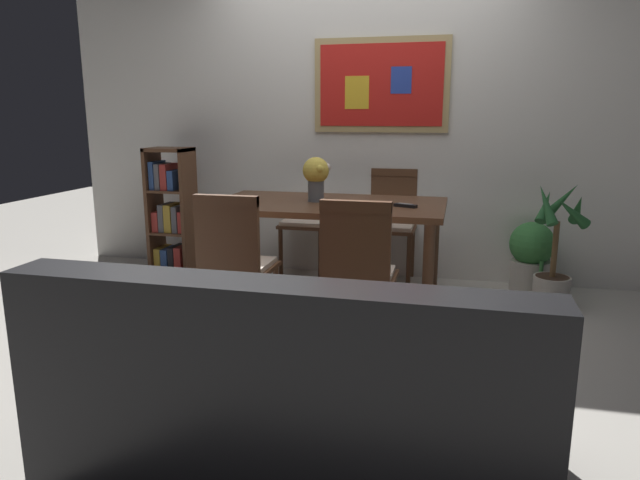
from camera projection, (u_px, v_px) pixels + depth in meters
ground_plane at (328, 327)px, 3.72m from camera, size 12.00×12.00×0.00m
wall_back_with_painting at (366, 120)px, 4.73m from camera, size 5.20×0.14×2.60m
dining_table at (328, 215)px, 3.99m from camera, size 1.60×0.92×0.75m
dining_chair_far_left at (308, 211)px, 4.89m from camera, size 0.40×0.41×0.91m
dining_chair_near_right at (358, 265)px, 3.16m from camera, size 0.40×0.41×0.91m
dining_chair_near_left at (234, 256)px, 3.36m from camera, size 0.40×0.41×0.91m
dining_chair_far_right at (392, 215)px, 4.71m from camera, size 0.40×0.41×0.91m
leather_couch at (290, 399)px, 2.14m from camera, size 1.80×0.84×0.84m
bookshelf at (172, 216)px, 4.89m from camera, size 0.36×0.28×1.08m
potted_ivy at (531, 255)px, 4.43m from camera, size 0.34×0.34×0.55m
potted_palm at (555, 260)px, 4.04m from camera, size 0.39×0.41×0.90m
flower_vase at (316, 175)px, 3.98m from camera, size 0.19×0.20×0.31m
tv_remote at (405, 205)px, 3.77m from camera, size 0.16×0.10×0.02m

